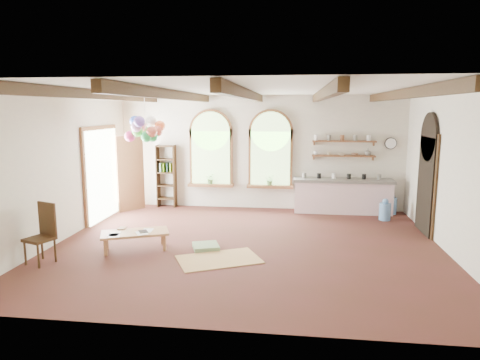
% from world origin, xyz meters
% --- Properties ---
extents(floor, '(8.00, 8.00, 0.00)m').
position_xyz_m(floor, '(0.00, 0.00, 0.00)').
color(floor, '#502521').
rests_on(floor, ground).
extents(ceiling_beams, '(6.20, 6.80, 0.18)m').
position_xyz_m(ceiling_beams, '(0.00, 0.00, 3.10)').
color(ceiling_beams, '#3C2813').
rests_on(ceiling_beams, ceiling).
extents(window_left, '(1.30, 0.28, 2.20)m').
position_xyz_m(window_left, '(-1.40, 3.43, 1.63)').
color(window_left, brown).
rests_on(window_left, floor).
extents(window_right, '(1.30, 0.28, 2.20)m').
position_xyz_m(window_right, '(0.30, 3.43, 1.63)').
color(window_right, brown).
rests_on(window_right, floor).
extents(left_doorway, '(0.10, 1.90, 2.50)m').
position_xyz_m(left_doorway, '(-3.95, 1.80, 1.15)').
color(left_doorway, brown).
rests_on(left_doorway, floor).
extents(right_doorway, '(0.10, 1.30, 2.40)m').
position_xyz_m(right_doorway, '(3.95, 1.50, 1.10)').
color(right_doorway, black).
rests_on(right_doorway, floor).
extents(kitchen_counter, '(2.68, 0.62, 0.94)m').
position_xyz_m(kitchen_counter, '(2.30, 3.20, 0.48)').
color(kitchen_counter, silver).
rests_on(kitchen_counter, floor).
extents(wall_shelf_lower, '(1.70, 0.24, 0.04)m').
position_xyz_m(wall_shelf_lower, '(2.30, 3.38, 1.55)').
color(wall_shelf_lower, brown).
rests_on(wall_shelf_lower, wall_back).
extents(wall_shelf_upper, '(1.70, 0.24, 0.04)m').
position_xyz_m(wall_shelf_upper, '(2.30, 3.38, 1.95)').
color(wall_shelf_upper, brown).
rests_on(wall_shelf_upper, wall_back).
extents(wall_clock, '(0.32, 0.04, 0.32)m').
position_xyz_m(wall_clock, '(3.55, 3.45, 1.90)').
color(wall_clock, black).
rests_on(wall_clock, wall_back).
extents(bookshelf, '(0.53, 0.32, 1.80)m').
position_xyz_m(bookshelf, '(-2.70, 3.32, 0.90)').
color(bookshelf, '#3C2813').
rests_on(bookshelf, floor).
extents(coffee_table, '(1.45, 1.05, 0.38)m').
position_xyz_m(coffee_table, '(-2.20, -0.55, 0.33)').
color(coffee_table, '#B28151').
rests_on(coffee_table, floor).
extents(side_chair, '(0.57, 0.57, 1.12)m').
position_xyz_m(side_chair, '(-3.64, -1.49, 0.32)').
color(side_chair, '#3C2813').
rests_on(side_chair, floor).
extents(floor_mat, '(1.77, 1.51, 0.02)m').
position_xyz_m(floor_mat, '(-0.42, -0.92, 0.01)').
color(floor_mat, tan).
rests_on(floor_mat, floor).
extents(floor_cushion, '(0.65, 0.65, 0.09)m').
position_xyz_m(floor_cushion, '(-0.80, -0.30, 0.04)').
color(floor_cushion, '#6E8A5F').
rests_on(floor_cushion, floor).
extents(water_jug_a, '(0.30, 0.30, 0.57)m').
position_xyz_m(water_jug_a, '(3.60, 3.20, 0.25)').
color(water_jug_a, '#5F92CD').
rests_on(water_jug_a, floor).
extents(water_jug_b, '(0.29, 0.29, 0.56)m').
position_xyz_m(water_jug_b, '(3.30, 2.51, 0.24)').
color(water_jug_b, '#5F92CD').
rests_on(water_jug_b, floor).
extents(balloon_cluster, '(0.91, 0.97, 1.16)m').
position_xyz_m(balloon_cluster, '(-2.62, 1.44, 2.33)').
color(balloon_cluster, white).
rests_on(balloon_cluster, floor).
extents(table_book, '(0.17, 0.23, 0.02)m').
position_xyz_m(table_book, '(-2.62, -0.35, 0.38)').
color(table_book, olive).
rests_on(table_book, coffee_table).
extents(tablet, '(0.26, 0.28, 0.01)m').
position_xyz_m(tablet, '(-2.04, -0.52, 0.38)').
color(tablet, black).
rests_on(tablet, coffee_table).
extents(potted_plant_left, '(0.27, 0.23, 0.30)m').
position_xyz_m(potted_plant_left, '(-1.40, 3.32, 0.85)').
color(potted_plant_left, '#598C4C').
rests_on(potted_plant_left, window_left).
extents(potted_plant_right, '(0.27, 0.23, 0.30)m').
position_xyz_m(potted_plant_right, '(0.30, 3.32, 0.85)').
color(potted_plant_right, '#598C4C').
rests_on(potted_plant_right, window_right).
extents(shelf_cup_a, '(0.12, 0.10, 0.10)m').
position_xyz_m(shelf_cup_a, '(1.55, 3.38, 1.62)').
color(shelf_cup_a, white).
rests_on(shelf_cup_a, wall_shelf_lower).
extents(shelf_cup_b, '(0.10, 0.10, 0.09)m').
position_xyz_m(shelf_cup_b, '(1.90, 3.38, 1.62)').
color(shelf_cup_b, beige).
rests_on(shelf_cup_b, wall_shelf_lower).
extents(shelf_bowl_a, '(0.22, 0.22, 0.05)m').
position_xyz_m(shelf_bowl_a, '(2.25, 3.38, 1.60)').
color(shelf_bowl_a, beige).
rests_on(shelf_bowl_a, wall_shelf_lower).
extents(shelf_bowl_b, '(0.20, 0.20, 0.06)m').
position_xyz_m(shelf_bowl_b, '(2.60, 3.38, 1.60)').
color(shelf_bowl_b, '#8C664C').
rests_on(shelf_bowl_b, wall_shelf_lower).
extents(shelf_vase, '(0.18, 0.18, 0.19)m').
position_xyz_m(shelf_vase, '(2.95, 3.38, 1.67)').
color(shelf_vase, slate).
rests_on(shelf_vase, wall_shelf_lower).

